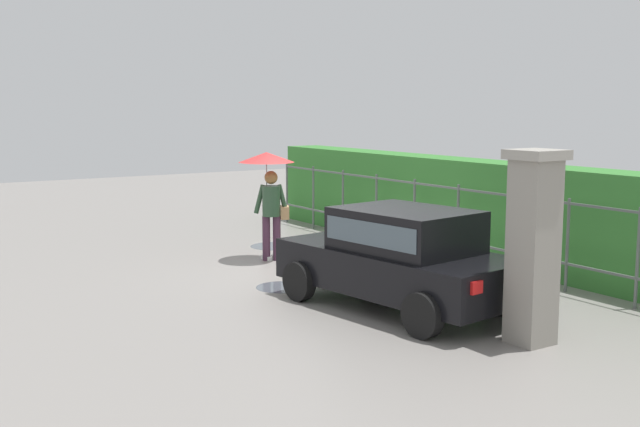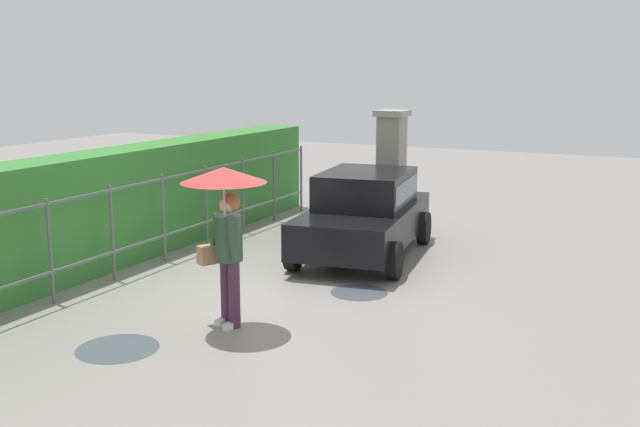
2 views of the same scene
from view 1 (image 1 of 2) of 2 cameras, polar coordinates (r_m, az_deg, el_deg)
The scene contains 8 objects.
ground_plane at distance 13.67m, azimuth 0.23°, elevation -4.41°, with size 40.00×40.00×0.00m, color gray.
car at distance 11.18m, azimuth 6.01°, elevation -3.05°, with size 3.90×2.26×1.48m.
pedestrian at distance 14.59m, azimuth -3.82°, elevation 2.57°, with size 1.06×1.06×2.07m.
gate_pillar at distance 9.78m, azimuth 15.58°, elevation -2.30°, with size 0.60×0.60×2.42m.
fence_section at distance 14.92m, azimuth 8.57°, elevation -0.22°, with size 11.39×0.05×1.50m.
hedge_row at distance 15.42m, azimuth 10.73°, elevation 0.46°, with size 12.34×0.90×1.90m, color #387F33.
puddle_near at distance 12.60m, azimuth -2.85°, elevation -5.49°, with size 0.85×0.85×0.00m, color #4C545B.
puddle_far at distance 16.23m, azimuth -3.47°, elevation -2.43°, with size 0.98×0.98×0.00m, color #4C545B.
Camera 1 is at (11.20, -7.26, 2.95)m, focal length 43.00 mm.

